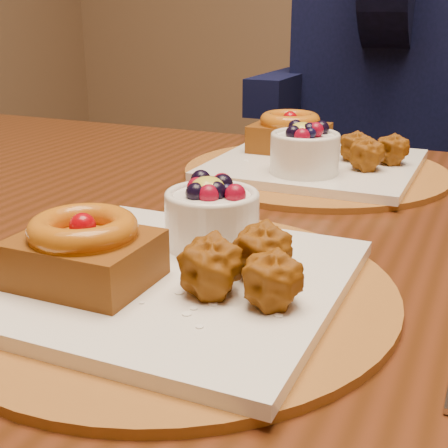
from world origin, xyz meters
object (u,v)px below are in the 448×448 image
at_px(place_setting_far, 313,157).
at_px(diner, 395,33).
at_px(chair_far, 383,198).
at_px(dining_table, 261,279).
at_px(place_setting_near, 170,265).

bearing_deg(place_setting_far, diner, 90.47).
height_order(chair_far, diner, diner).
distance_m(dining_table, diner, 0.91).
xyz_separation_m(dining_table, place_setting_near, (-0.00, -0.22, 0.10)).
xyz_separation_m(place_setting_far, chair_far, (-0.02, 0.82, -0.29)).
distance_m(chair_far, diner, 0.46).
height_order(place_setting_far, chair_far, chair_far).
bearing_deg(diner, dining_table, -111.04).
relative_size(place_setting_near, place_setting_far, 1.00).
relative_size(dining_table, place_setting_near, 4.21).
bearing_deg(place_setting_far, place_setting_near, -89.95).
xyz_separation_m(dining_table, chair_far, (-0.03, 1.03, -0.19)).
bearing_deg(place_setting_near, chair_far, 91.17).
relative_size(place_setting_near, chair_far, 0.43).
relative_size(chair_far, diner, 1.02).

